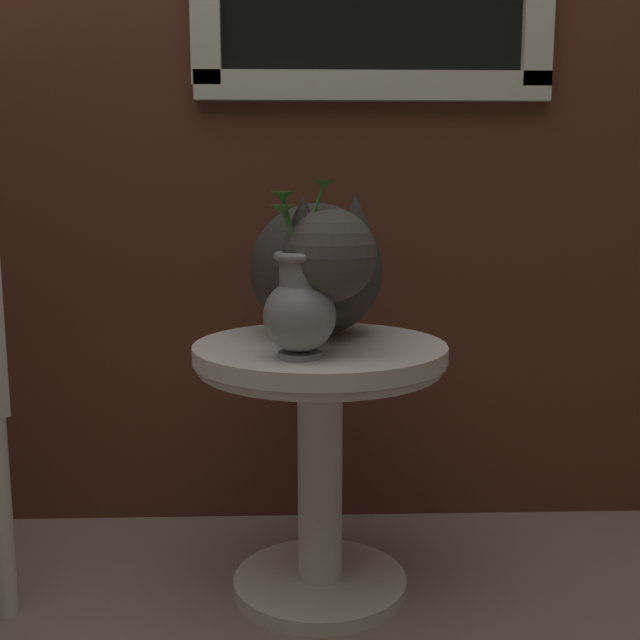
# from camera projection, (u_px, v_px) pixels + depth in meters

# --- Properties ---
(wicker_side_table) EXTENTS (0.53, 0.53, 0.55)m
(wicker_side_table) POSITION_uv_depth(u_px,v_px,m) (320.00, 418.00, 1.68)
(wicker_side_table) COLOR silver
(wicker_side_table) RESTS_ON ground_plane
(cat) EXTENTS (0.31, 0.65, 0.31)m
(cat) POSITION_uv_depth(u_px,v_px,m) (318.00, 267.00, 1.70)
(cat) COLOR #33302D
(cat) RESTS_ON wicker_side_table
(pewter_vase_with_ivy) EXTENTS (0.14, 0.14, 0.33)m
(pewter_vase_with_ivy) POSITION_uv_depth(u_px,v_px,m) (300.00, 306.00, 1.51)
(pewter_vase_with_ivy) COLOR gray
(pewter_vase_with_ivy) RESTS_ON wicker_side_table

